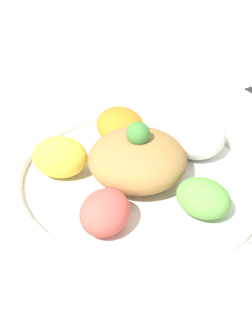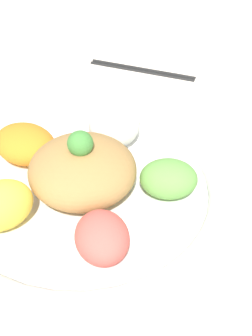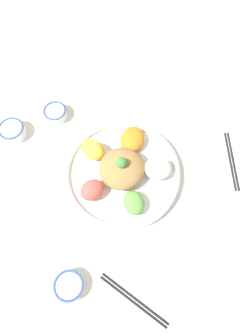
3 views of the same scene
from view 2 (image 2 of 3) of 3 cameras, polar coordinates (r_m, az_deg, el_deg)
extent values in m
plane|color=silver|center=(0.66, -5.36, -2.17)|extent=(2.40, 2.40, 0.00)
cylinder|color=white|center=(0.64, -5.10, -3.22)|extent=(0.37, 0.37, 0.02)
torus|color=white|center=(0.63, -5.18, -2.23)|extent=(0.37, 0.37, 0.02)
ellipsoid|color=#E55B51|center=(0.53, -2.93, -8.47)|extent=(0.09, 0.10, 0.05)
ellipsoid|color=#6BAD4C|center=(0.61, 5.21, -1.30)|extent=(0.10, 0.10, 0.05)
ellipsoid|color=white|center=(0.69, -1.40, 5.25)|extent=(0.10, 0.10, 0.06)
ellipsoid|color=orange|center=(0.68, -12.20, 2.91)|extent=(0.08, 0.10, 0.05)
ellipsoid|color=yellow|center=(0.58, -15.00, -4.43)|extent=(0.09, 0.08, 0.06)
ellipsoid|color=#AD7F47|center=(0.61, -5.34, -0.25)|extent=(0.14, 0.14, 0.07)
sphere|color=#478E3D|center=(0.58, -5.60, 3.00)|extent=(0.03, 0.03, 0.03)
cylinder|color=black|center=(0.93, 2.07, 12.10)|extent=(0.08, 0.20, 0.01)
cylinder|color=black|center=(0.92, 1.88, 11.82)|extent=(0.08, 0.20, 0.01)
camera|label=1|loc=(0.26, 85.69, 2.33)|focal=50.00mm
camera|label=3|loc=(0.59, 89.77, 64.47)|focal=30.00mm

